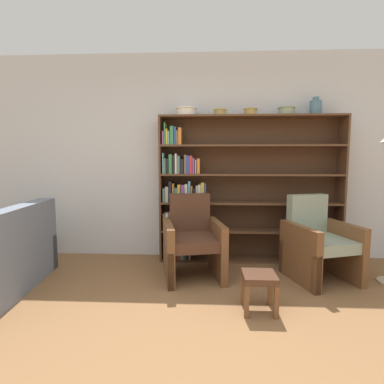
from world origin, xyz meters
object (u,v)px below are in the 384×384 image
bowl_brass (186,111)px  vase_tall (316,107)px  armchair_cushioned (318,242)px  footstool (259,282)px  bookshelf (232,191)px  bowl_cream (220,112)px  armchair_leather (193,241)px  bowl_sage (250,111)px  bowl_copper (287,110)px

bowl_brass → vase_tall: 1.64m
armchair_cushioned → footstool: (-0.79, -0.79, -0.14)m
armchair_cushioned → footstool: size_ratio=2.72×
bookshelf → vase_tall: size_ratio=10.70×
footstool → bowl_cream: bearing=102.5°
armchair_leather → bookshelf: bearing=-141.9°
bowl_sage → armchair_cushioned: 1.79m
bowl_brass → vase_tall: bearing=0.0°
bowl_brass → bowl_copper: size_ratio=1.28×
bookshelf → armchair_leather: 0.93m
bowl_brass → vase_tall: vase_tall is taller
bookshelf → bowl_copper: (0.67, -0.02, 1.03)m
bowl_sage → footstool: bowl_sage is taller
armchair_leather → armchair_cushioned: same height
bowl_sage → armchair_cushioned: bearing=-38.8°
bowl_brass → bowl_copper: (1.28, 0.00, 0.00)m
bowl_sage → footstool: size_ratio=0.52×
bookshelf → vase_tall: (1.03, -0.02, 1.07)m
bowl_copper → footstool: bearing=-111.5°
bowl_copper → bookshelf: bearing=178.4°
bowl_brass → bowl_sage: 0.82m
bookshelf → armchair_cushioned: 1.22m
bowl_cream → vase_tall: bearing=0.0°
vase_tall → armchair_cushioned: (-0.10, -0.57, -1.59)m
armchair_leather → bowl_cream: bearing=-131.6°
bowl_cream → footstool: 2.19m
bowl_cream → armchair_leather: size_ratio=0.18×
bowl_sage → footstool: 2.17m
bookshelf → bowl_brass: bowl_brass is taller
bowl_copper → footstool: size_ratio=0.64×
bowl_cream → bowl_sage: (0.39, 0.00, 0.00)m
bookshelf → vase_tall: bearing=-1.0°
bookshelf → bowl_copper: bowl_copper is taller
bowl_cream → vase_tall: (1.20, 0.00, 0.05)m
bowl_sage → bowl_copper: (0.45, 0.00, 0.01)m
bowl_brass → armchair_leather: bowl_brass is taller
armchair_leather → armchair_cushioned: bearing=168.2°
armchair_cushioned → bookshelf: bearing=-49.9°
bowl_brass → armchair_leather: (0.11, -0.57, -1.55)m
bowl_sage → bowl_copper: 0.45m
vase_tall → footstool: vase_tall is taller
bookshelf → armchair_cushioned: size_ratio=2.53×
vase_tall → bowl_cream: bearing=-180.0°
bowl_sage → bowl_cream: bearing=-180.0°
footstool → bowl_sage: bearing=86.5°
armchair_leather → footstool: bearing=116.6°
bowl_cream → bookshelf: bearing=6.1°
bowl_brass → bowl_cream: bearing=-0.0°
bookshelf → bowl_sage: (0.22, -0.02, 1.02)m
bowl_brass → bowl_sage: size_ratio=1.58×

